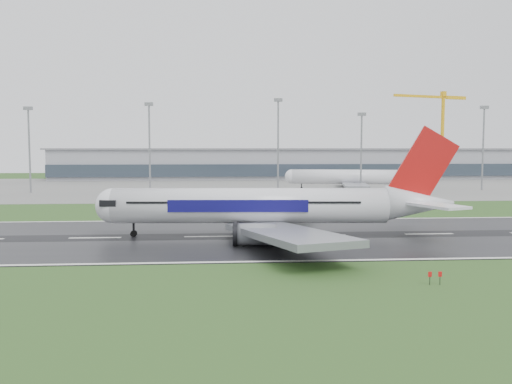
{
  "coord_description": "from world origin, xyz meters",
  "views": [
    {
      "loc": [
        -38.57,
        -94.93,
        15.69
      ],
      "look_at": [
        -30.9,
        12.0,
        7.0
      ],
      "focal_mm": 37.79,
      "sensor_mm": 36.0,
      "label": 1
    }
  ],
  "objects": [
    {
      "name": "main_airliner",
      "position": [
        -28.39,
        -0.81,
        9.43
      ],
      "size": [
        66.88,
        64.07,
        18.67
      ],
      "primitive_type": null,
      "rotation": [
        0.0,
        0.0,
        -0.06
      ],
      "color": "silver",
      "rests_on": "runway"
    },
    {
      "name": "floodmast_3",
      "position": [
        14.22,
        100.0,
        13.78
      ],
      "size": [
        0.64,
        0.64,
        27.57
      ],
      "primitive_type": "cylinder",
      "color": "gray",
      "rests_on": "ground"
    },
    {
      "name": "floodmast_4",
      "position": [
        60.47,
        100.0,
        15.15
      ],
      "size": [
        0.64,
        0.64,
        30.3
      ],
      "primitive_type": "cylinder",
      "color": "gray",
      "rests_on": "ground"
    },
    {
      "name": "tower_crane",
      "position": [
        87.4,
        200.0,
        23.55
      ],
      "size": [
        46.67,
        16.4,
        47.11
      ],
      "primitive_type": null,
      "rotation": [
        0.0,
        0.0,
        0.29
      ],
      "color": "gold",
      "rests_on": "ground"
    },
    {
      "name": "runway",
      "position": [
        0.0,
        0.0,
        0.05
      ],
      "size": [
        400.0,
        45.0,
        0.1
      ],
      "primitive_type": "cube",
      "color": "black",
      "rests_on": "ground"
    },
    {
      "name": "floodmast_0",
      "position": [
        -104.52,
        100.0,
        14.54
      ],
      "size": [
        0.64,
        0.64,
        29.08
      ],
      "primitive_type": "cylinder",
      "color": "gray",
      "rests_on": "ground"
    },
    {
      "name": "ground",
      "position": [
        0.0,
        0.0,
        0.0
      ],
      "size": [
        520.0,
        520.0,
        0.0
      ],
      "primitive_type": "plane",
      "color": "#24471A",
      "rests_on": "ground"
    },
    {
      "name": "floodmast_1",
      "position": [
        -62.71,
        100.0,
        15.39
      ],
      "size": [
        0.64,
        0.64,
        30.78
      ],
      "primitive_type": "cylinder",
      "color": "gray",
      "rests_on": "ground"
    },
    {
      "name": "floodmast_2",
      "position": [
        -16.55,
        100.0,
        16.26
      ],
      "size": [
        0.64,
        0.64,
        32.53
      ],
      "primitive_type": "cylinder",
      "color": "gray",
      "rests_on": "ground"
    },
    {
      "name": "terminal",
      "position": [
        0.0,
        185.0,
        7.5
      ],
      "size": [
        240.0,
        36.0,
        15.0
      ],
      "primitive_type": "cube",
      "color": "gray",
      "rests_on": "ground"
    },
    {
      "name": "parked_airliner",
      "position": [
        12.05,
        105.6,
        7.88
      ],
      "size": [
        60.98,
        58.0,
        15.59
      ],
      "primitive_type": null,
      "rotation": [
        0.0,
        0.0,
        -0.17
      ],
      "color": "silver",
      "rests_on": "apron"
    },
    {
      "name": "apron",
      "position": [
        0.0,
        125.0,
        0.04
      ],
      "size": [
        400.0,
        130.0,
        0.08
      ],
      "primitive_type": "cube",
      "color": "slate",
      "rests_on": "ground"
    }
  ]
}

